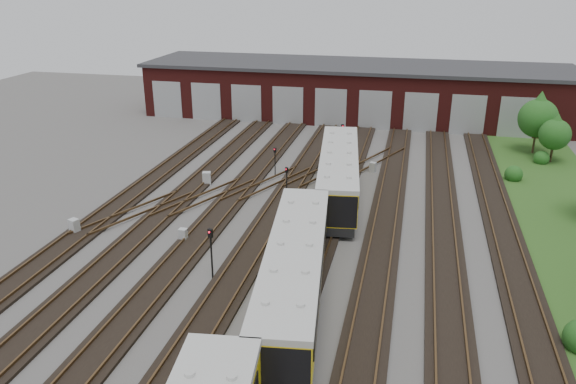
# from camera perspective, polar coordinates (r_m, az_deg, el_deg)

# --- Properties ---
(ground) EXTENTS (120.00, 120.00, 0.00)m
(ground) POSITION_cam_1_polar(r_m,az_deg,el_deg) (33.74, -1.49, -8.14)
(ground) COLOR #44413F
(ground) RESTS_ON ground
(track_network) EXTENTS (30.40, 70.00, 0.33)m
(track_network) POSITION_cam_1_polar(r_m,az_deg,el_deg) (34.22, -1.51, -7.48)
(track_network) COLOR black
(track_network) RESTS_ON ground
(maintenance_shed) EXTENTS (51.00, 12.50, 6.35)m
(maintenance_shed) POSITION_cam_1_polar(r_m,az_deg,el_deg) (70.05, 6.78, 10.26)
(maintenance_shed) COLOR #4F1513
(maintenance_shed) RESTS_ON ground
(metro_train) EXTENTS (4.84, 48.18, 3.30)m
(metro_train) POSITION_cam_1_polar(r_m,az_deg,el_deg) (29.62, 0.70, -8.18)
(metro_train) COLOR black
(metro_train) RESTS_ON ground
(signal_mast_0) EXTENTS (0.30, 0.28, 3.18)m
(signal_mast_0) POSITION_cam_1_polar(r_m,az_deg,el_deg) (32.42, -7.82, -5.56)
(signal_mast_0) COLOR black
(signal_mast_0) RESTS_ON ground
(signal_mast_1) EXTENTS (0.25, 0.23, 2.48)m
(signal_mast_1) POSITION_cam_1_polar(r_m,az_deg,el_deg) (48.93, -1.33, 3.54)
(signal_mast_1) COLOR black
(signal_mast_1) RESTS_ON ground
(signal_mast_2) EXTENTS (0.32, 0.31, 3.23)m
(signal_mast_2) POSITION_cam_1_polar(r_m,az_deg,el_deg) (53.91, 5.52, 5.68)
(signal_mast_2) COLOR black
(signal_mast_2) RESTS_ON ground
(signal_mast_3) EXTENTS (0.25, 0.24, 2.78)m
(signal_mast_3) POSITION_cam_1_polar(r_m,az_deg,el_deg) (43.08, -0.13, 1.25)
(signal_mast_3) COLOR black
(signal_mast_3) RESTS_ON ground
(relay_cabinet_0) EXTENTS (0.77, 0.71, 1.04)m
(relay_cabinet_0) POSITION_cam_1_polar(r_m,az_deg,el_deg) (40.93, -20.88, -3.27)
(relay_cabinet_0) COLOR #B0B3B6
(relay_cabinet_0) RESTS_ON ground
(relay_cabinet_1) EXTENTS (0.79, 0.72, 1.11)m
(relay_cabinet_1) POSITION_cam_1_polar(r_m,az_deg,el_deg) (47.41, -8.26, 1.38)
(relay_cabinet_1) COLOR #B0B3B6
(relay_cabinet_1) RESTS_ON ground
(relay_cabinet_2) EXTENTS (0.55, 0.46, 0.87)m
(relay_cabinet_2) POSITION_cam_1_polar(r_m,az_deg,el_deg) (37.88, -10.61, -4.30)
(relay_cabinet_2) COLOR #B0B3B6
(relay_cabinet_2) RESTS_ON ground
(relay_cabinet_3) EXTENTS (0.60, 0.53, 0.90)m
(relay_cabinet_3) POSITION_cam_1_polar(r_m,az_deg,el_deg) (54.99, 4.05, 4.27)
(relay_cabinet_3) COLOR #B0B3B6
(relay_cabinet_3) RESTS_ON ground
(relay_cabinet_4) EXTENTS (0.64, 0.59, 0.89)m
(relay_cabinet_4) POSITION_cam_1_polar(r_m,az_deg,el_deg) (50.53, 8.60, 2.50)
(relay_cabinet_4) COLOR #B0B3B6
(relay_cabinet_4) RESTS_ON ground
(tree_0) EXTENTS (3.73, 3.73, 6.17)m
(tree_0) POSITION_cam_1_polar(r_m,az_deg,el_deg) (59.41, 24.12, 7.27)
(tree_0) COLOR #352A18
(tree_0) RESTS_ON ground
(tree_1) EXTENTS (2.86, 2.86, 4.73)m
(tree_1) POSITION_cam_1_polar(r_m,az_deg,el_deg) (57.37, 25.53, 5.63)
(tree_1) COLOR #352A18
(tree_1) RESTS_ON ground
(bush_1) EXTENTS (1.51, 1.51, 1.51)m
(bush_1) POSITION_cam_1_polar(r_m,az_deg,el_deg) (51.64, 21.98, 1.92)
(bush_1) COLOR #1D4915
(bush_1) RESTS_ON ground
(bush_2) EXTENTS (1.42, 1.42, 1.42)m
(bush_2) POSITION_cam_1_polar(r_m,az_deg,el_deg) (57.26, 24.38, 3.34)
(bush_2) COLOR #1D4915
(bush_2) RESTS_ON ground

